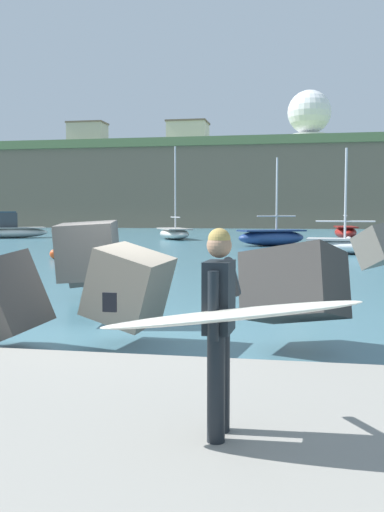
{
  "coord_description": "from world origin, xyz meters",
  "views": [
    {
      "loc": [
        2.88,
        -9.17,
        2.14
      ],
      "look_at": [
        1.13,
        0.5,
        1.4
      ],
      "focal_mm": 40.32,
      "sensor_mm": 36.0,
      "label": 1
    }
  ],
  "objects_px": {
    "mooring_buoy_inner": "(349,240)",
    "radar_dome": "(309,119)",
    "boat_near_centre": "(174,233)",
    "mooring_buoy_middle": "(307,247)",
    "mooring_buoy_outer": "(54,254)",
    "boat_mid_centre": "(11,230)",
    "boat_mid_left": "(272,237)",
    "station_building_central": "(88,139)",
    "boat_near_left": "(345,232)",
    "boat_near_right": "(352,245)",
    "surfer_with_board": "(221,318)",
    "station_building_west": "(188,138)"
  },
  "relations": [
    {
      "from": "boat_near_left",
      "to": "boat_mid_centre",
      "type": "bearing_deg",
      "value": -171.63
    },
    {
      "from": "boat_near_centre",
      "to": "boat_mid_left",
      "type": "distance_m",
      "value": 11.23
    },
    {
      "from": "boat_mid_left",
      "to": "radar_dome",
      "type": "height_order",
      "value": "radar_dome"
    },
    {
      "from": "boat_mid_left",
      "to": "mooring_buoy_inner",
      "type": "relative_size",
      "value": 12.98
    },
    {
      "from": "mooring_buoy_outer",
      "to": "boat_mid_centre",
      "type": "bearing_deg",
      "value": 122.49
    },
    {
      "from": "radar_dome",
      "to": "boat_near_left",
      "type": "bearing_deg",
      "value": -87.84
    },
    {
      "from": "surfer_with_board",
      "to": "boat_near_centre",
      "type": "xyz_separation_m",
      "value": [
        -9.11,
        40.83,
        -0.76
      ]
    },
    {
      "from": "boat_mid_left",
      "to": "mooring_buoy_outer",
      "type": "bearing_deg",
      "value": -127.21
    },
    {
      "from": "mooring_buoy_inner",
      "to": "mooring_buoy_middle",
      "type": "bearing_deg",
      "value": -108.06
    },
    {
      "from": "boat_mid_centre",
      "to": "station_building_west",
      "type": "relative_size",
      "value": 0.87
    },
    {
      "from": "boat_near_left",
      "to": "boat_near_right",
      "type": "xyz_separation_m",
      "value": [
        -1.17,
        -18.55,
        -0.1
      ]
    },
    {
      "from": "boat_near_right",
      "to": "station_building_central",
      "type": "height_order",
      "value": "station_building_central"
    },
    {
      "from": "boat_near_right",
      "to": "mooring_buoy_middle",
      "type": "distance_m",
      "value": 3.23
    },
    {
      "from": "boat_mid_centre",
      "to": "mooring_buoy_inner",
      "type": "distance_m",
      "value": 27.74
    },
    {
      "from": "mooring_buoy_inner",
      "to": "mooring_buoy_outer",
      "type": "xyz_separation_m",
      "value": [
        -14.83,
        -17.51,
        0.0
      ]
    },
    {
      "from": "boat_mid_centre",
      "to": "radar_dome",
      "type": "distance_m",
      "value": 66.59
    },
    {
      "from": "radar_dome",
      "to": "boat_mid_left",
      "type": "bearing_deg",
      "value": -93.07
    },
    {
      "from": "surfer_with_board",
      "to": "station_building_central",
      "type": "bearing_deg",
      "value": 111.06
    },
    {
      "from": "mooring_buoy_outer",
      "to": "station_building_west",
      "type": "xyz_separation_m",
      "value": [
        -8.06,
        76.43,
        15.23
      ]
    },
    {
      "from": "mooring_buoy_middle",
      "to": "station_building_central",
      "type": "xyz_separation_m",
      "value": [
        -38.95,
        69.58,
        15.51
      ]
    },
    {
      "from": "boat_near_centre",
      "to": "mooring_buoy_middle",
      "type": "xyz_separation_m",
      "value": [
        10.31,
        -12.36,
        -0.29
      ]
    },
    {
      "from": "station_building_central",
      "to": "station_building_west",
      "type": "bearing_deg",
      "value": -3.2
    },
    {
      "from": "station_building_west",
      "to": "boat_near_left",
      "type": "bearing_deg",
      "value": -66.05
    },
    {
      "from": "mooring_buoy_outer",
      "to": "mooring_buoy_middle",
      "type": "bearing_deg",
      "value": 34.12
    },
    {
      "from": "surfer_with_board",
      "to": "boat_near_left",
      "type": "xyz_separation_m",
      "value": [
        4.64,
        44.72,
        -0.72
      ]
    },
    {
      "from": "boat_mid_left",
      "to": "mooring_buoy_outer",
      "type": "relative_size",
      "value": 12.98
    },
    {
      "from": "radar_dome",
      "to": "station_building_central",
      "type": "relative_size",
      "value": 1.57
    },
    {
      "from": "boat_near_centre",
      "to": "mooring_buoy_middle",
      "type": "relative_size",
      "value": 16.83
    },
    {
      "from": "boat_near_left",
      "to": "boat_mid_left",
      "type": "bearing_deg",
      "value": -115.76
    },
    {
      "from": "boat_near_right",
      "to": "mooring_buoy_inner",
      "type": "xyz_separation_m",
      "value": [
        0.85,
        11.86,
        -0.24
      ]
    },
    {
      "from": "mooring_buoy_inner",
      "to": "radar_dome",
      "type": "height_order",
      "value": "radar_dome"
    },
    {
      "from": "boat_near_centre",
      "to": "boat_mid_left",
      "type": "height_order",
      "value": "boat_near_centre"
    },
    {
      "from": "boat_mid_left",
      "to": "boat_mid_centre",
      "type": "relative_size",
      "value": 0.92
    },
    {
      "from": "boat_mid_centre",
      "to": "station_building_central",
      "type": "height_order",
      "value": "station_building_central"
    },
    {
      "from": "boat_near_centre",
      "to": "boat_mid_left",
      "type": "xyz_separation_m",
      "value": [
        8.14,
        -7.74,
        0.06
      ]
    },
    {
      "from": "boat_mid_left",
      "to": "mooring_buoy_middle",
      "type": "bearing_deg",
      "value": -64.81
    },
    {
      "from": "station_building_central",
      "to": "mooring_buoy_outer",
      "type": "bearing_deg",
      "value": -70.63
    },
    {
      "from": "surfer_with_board",
      "to": "mooring_buoy_middle",
      "type": "bearing_deg",
      "value": 87.59
    },
    {
      "from": "mooring_buoy_inner",
      "to": "radar_dome",
      "type": "distance_m",
      "value": 63.99
    },
    {
      "from": "boat_near_right",
      "to": "mooring_buoy_inner",
      "type": "height_order",
      "value": "boat_near_right"
    },
    {
      "from": "boat_near_centre",
      "to": "mooring_buoy_inner",
      "type": "height_order",
      "value": "boat_near_centre"
    },
    {
      "from": "boat_near_left",
      "to": "mooring_buoy_outer",
      "type": "distance_m",
      "value": 28.54
    },
    {
      "from": "boat_near_left",
      "to": "boat_near_centre",
      "type": "distance_m",
      "value": 14.29
    },
    {
      "from": "boat_near_centre",
      "to": "mooring_buoy_inner",
      "type": "xyz_separation_m",
      "value": [
        13.43,
        -2.79,
        -0.29
      ]
    },
    {
      "from": "mooring_buoy_inner",
      "to": "station_building_central",
      "type": "bearing_deg",
      "value": 125.04
    },
    {
      "from": "boat_near_centre",
      "to": "mooring_buoy_middle",
      "type": "height_order",
      "value": "boat_near_centre"
    },
    {
      "from": "boat_near_left",
      "to": "mooring_buoy_middle",
      "type": "height_order",
      "value": "boat_near_left"
    },
    {
      "from": "boat_near_centre",
      "to": "radar_dome",
      "type": "bearing_deg",
      "value": 78.7
    },
    {
      "from": "surfer_with_board",
      "to": "station_building_central",
      "type": "xyz_separation_m",
      "value": [
        -37.75,
        98.04,
        14.45
      ]
    },
    {
      "from": "mooring_buoy_inner",
      "to": "radar_dome",
      "type": "relative_size",
      "value": 0.04
    }
  ]
}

